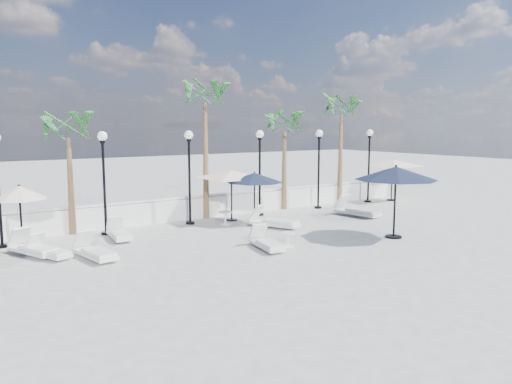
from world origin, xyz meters
TOP-DOWN VIEW (x-y plane):
  - ground at (0.00, 0.00)m, footprint 100.00×100.00m
  - balustrade at (0.00, 7.50)m, footprint 26.00×0.30m
  - lamppost_2 at (-3.50, 6.50)m, footprint 0.36×0.36m
  - lamppost_3 at (0.00, 6.50)m, footprint 0.36×0.36m
  - lamppost_4 at (3.50, 6.50)m, footprint 0.36×0.36m
  - lamppost_5 at (7.00, 6.50)m, footprint 0.36×0.36m
  - lamppost_6 at (10.50, 6.50)m, footprint 0.36×0.36m
  - palm_1 at (-4.50, 7.30)m, footprint 2.60×2.60m
  - palm_2 at (1.20, 7.30)m, footprint 2.60×2.60m
  - palm_3 at (5.50, 7.30)m, footprint 2.60×2.60m
  - palm_4 at (9.20, 7.30)m, footprint 2.60×2.60m
  - lounger_0 at (-4.87, 3.27)m, footprint 0.91×1.99m
  - lounger_1 at (-6.02, 4.22)m, footprint 1.14×1.79m
  - lounger_2 at (-6.34, 4.78)m, footprint 1.32×2.05m
  - lounger_3 at (0.16, 1.29)m, footprint 0.89×1.85m
  - lounger_4 at (-3.37, 5.45)m, footprint 0.79×1.85m
  - lounger_5 at (2.42, 3.95)m, footprint 1.44×2.14m
  - lounger_6 at (6.98, 3.88)m, footprint 1.04×2.24m
  - side_table_1 at (0.95, 1.17)m, footprint 0.50×0.50m
  - side_table_2 at (1.14, 5.58)m, footprint 0.56×0.56m
  - parasol_navy_mid at (2.32, 5.19)m, footprint 2.41×2.41m
  - parasol_navy_right at (4.96, 0.07)m, footprint 2.96×2.96m
  - parasol_cream_sq_a at (1.83, 6.20)m, footprint 4.73×4.73m
  - parasol_cream_sq_b at (12.00, 6.20)m, footprint 4.76×4.76m
  - parasol_cream_small at (-6.46, 5.99)m, footprint 1.74×1.74m

SIDE VIEW (x-z plane):
  - ground at x=0.00m, z-range 0.00..0.00m
  - lounger_1 at x=-6.02m, z-range -0.11..0.54m
  - lounger_3 at x=0.16m, z-range -0.11..0.56m
  - lounger_4 at x=-3.37m, z-range -0.11..0.56m
  - lounger_0 at x=-4.87m, z-range -0.12..0.60m
  - lounger_2 at x=-6.34m, z-range -0.12..0.61m
  - lounger_5 at x=2.42m, z-range -0.13..0.64m
  - lounger_6 at x=6.98m, z-range -0.13..0.68m
  - side_table_1 at x=0.95m, z-range 0.05..0.53m
  - side_table_2 at x=1.14m, z-range 0.06..0.60m
  - balustrade at x=0.00m, z-range -0.04..0.97m
  - parasol_cream_small at x=-6.46m, z-range 0.76..2.90m
  - parasol_navy_mid at x=2.32m, z-range 0.82..2.97m
  - parasol_cream_sq_a at x=1.83m, z-range 0.99..3.31m
  - parasol_cream_sq_b at x=12.00m, z-range 1.01..3.40m
  - parasol_navy_right at x=4.96m, z-range 1.01..3.66m
  - lamppost_2 at x=-3.50m, z-range 0.57..4.41m
  - lamppost_3 at x=0.00m, z-range 0.57..4.41m
  - lamppost_4 at x=3.50m, z-range 0.57..4.41m
  - lamppost_5 at x=7.00m, z-range 0.57..4.41m
  - lamppost_6 at x=10.50m, z-range 0.57..4.41m
  - palm_1 at x=-4.50m, z-range 1.40..6.10m
  - palm_3 at x=5.50m, z-range 1.50..6.40m
  - palm_4 at x=9.20m, z-range 1.88..7.58m
  - palm_2 at x=1.20m, z-range 2.07..8.17m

